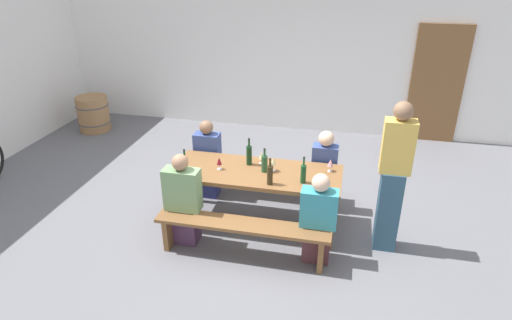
{
  "coord_description": "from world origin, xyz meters",
  "views": [
    {
      "loc": [
        1.04,
        -4.63,
        3.17
      ],
      "look_at": [
        0.0,
        0.0,
        0.9
      ],
      "focal_mm": 30.48,
      "sensor_mm": 36.0,
      "label": 1
    }
  ],
  "objects_px": {
    "wine_bottle_3": "(270,175)",
    "wine_barrel": "(93,113)",
    "wine_glass_1": "(325,178)",
    "wine_glass_2": "(273,162)",
    "tasting_table": "(256,177)",
    "bench_near": "(242,230)",
    "seated_guest_far_0": "(208,161)",
    "wine_bottle_0": "(303,173)",
    "wine_bottle_2": "(249,155)",
    "wooden_door": "(437,85)",
    "wine_bottle_4": "(264,163)",
    "standing_host": "(393,180)",
    "wine_bottle_1": "(185,166)",
    "seated_guest_far_1": "(324,172)",
    "seated_guest_near_1": "(318,221)",
    "wine_glass_4": "(262,156)",
    "seated_guest_near_0": "(183,202)",
    "bench_far": "(267,174)",
    "wine_glass_3": "(331,163)",
    "wine_glass_0": "(219,161)"
  },
  "relations": [
    {
      "from": "wine_glass_1",
      "to": "wine_bottle_2",
      "type": "bearing_deg",
      "value": 158.2
    },
    {
      "from": "bench_near",
      "to": "seated_guest_near_0",
      "type": "bearing_deg",
      "value": 168.64
    },
    {
      "from": "bench_near",
      "to": "wine_bottle_0",
      "type": "distance_m",
      "value": 0.96
    },
    {
      "from": "tasting_table",
      "to": "bench_near",
      "type": "xyz_separation_m",
      "value": [
        0.0,
        -0.71,
        -0.32
      ]
    },
    {
      "from": "bench_far",
      "to": "tasting_table",
      "type": "bearing_deg",
      "value": -90.0
    },
    {
      "from": "tasting_table",
      "to": "wine_barrel",
      "type": "distance_m",
      "value": 4.57
    },
    {
      "from": "bench_near",
      "to": "seated_guest_near_1",
      "type": "height_order",
      "value": "seated_guest_near_1"
    },
    {
      "from": "wine_bottle_1",
      "to": "wine_glass_0",
      "type": "relative_size",
      "value": 2.2
    },
    {
      "from": "wine_bottle_3",
      "to": "seated_guest_far_0",
      "type": "relative_size",
      "value": 0.29
    },
    {
      "from": "wine_bottle_3",
      "to": "wine_glass_4",
      "type": "bearing_deg",
      "value": 112.03
    },
    {
      "from": "wine_bottle_4",
      "to": "seated_guest_near_0",
      "type": "relative_size",
      "value": 0.27
    },
    {
      "from": "wine_bottle_0",
      "to": "wine_glass_1",
      "type": "relative_size",
      "value": 1.91
    },
    {
      "from": "wine_glass_1",
      "to": "seated_guest_far_0",
      "type": "xyz_separation_m",
      "value": [
        -1.67,
        0.79,
        -0.33
      ]
    },
    {
      "from": "wine_glass_4",
      "to": "seated_guest_far_1",
      "type": "relative_size",
      "value": 0.15
    },
    {
      "from": "wooden_door",
      "to": "wine_bottle_3",
      "type": "height_order",
      "value": "wooden_door"
    },
    {
      "from": "wine_bottle_4",
      "to": "seated_guest_far_1",
      "type": "distance_m",
      "value": 0.94
    },
    {
      "from": "seated_guest_near_0",
      "to": "seated_guest_far_1",
      "type": "relative_size",
      "value": 1.02
    },
    {
      "from": "wine_glass_1",
      "to": "standing_host",
      "type": "distance_m",
      "value": 0.74
    },
    {
      "from": "wine_glass_0",
      "to": "seated_guest_near_0",
      "type": "xyz_separation_m",
      "value": [
        -0.29,
        -0.51,
        -0.32
      ]
    },
    {
      "from": "wine_bottle_3",
      "to": "seated_guest_near_1",
      "type": "xyz_separation_m",
      "value": [
        0.6,
        -0.27,
        -0.37
      ]
    },
    {
      "from": "wine_glass_4",
      "to": "seated_guest_near_0",
      "type": "relative_size",
      "value": 0.14
    },
    {
      "from": "wine_bottle_3",
      "to": "wine_barrel",
      "type": "relative_size",
      "value": 0.48
    },
    {
      "from": "wooden_door",
      "to": "wine_bottle_2",
      "type": "height_order",
      "value": "wooden_door"
    },
    {
      "from": "wine_glass_1",
      "to": "seated_guest_far_1",
      "type": "relative_size",
      "value": 0.15
    },
    {
      "from": "wine_bottle_4",
      "to": "wine_glass_3",
      "type": "distance_m",
      "value": 0.8
    },
    {
      "from": "wine_glass_1",
      "to": "wine_glass_3",
      "type": "bearing_deg",
      "value": 85.91
    },
    {
      "from": "wine_bottle_0",
      "to": "wine_bottle_4",
      "type": "bearing_deg",
      "value": 159.89
    },
    {
      "from": "bench_near",
      "to": "wine_glass_1",
      "type": "bearing_deg",
      "value": 29.22
    },
    {
      "from": "wine_bottle_4",
      "to": "seated_guest_near_1",
      "type": "bearing_deg",
      "value": -38.25
    },
    {
      "from": "wine_bottle_2",
      "to": "wine_glass_4",
      "type": "bearing_deg",
      "value": 21.91
    },
    {
      "from": "seated_guest_near_1",
      "to": "seated_guest_near_0",
      "type": "bearing_deg",
      "value": 90.0
    },
    {
      "from": "wine_glass_2",
      "to": "wine_glass_4",
      "type": "xyz_separation_m",
      "value": [
        -0.18,
        0.17,
        -0.01
      ]
    },
    {
      "from": "bench_near",
      "to": "wine_bottle_2",
      "type": "xyz_separation_m",
      "value": [
        -0.13,
        0.87,
        0.53
      ]
    },
    {
      "from": "seated_guest_far_0",
      "to": "wine_bottle_0",
      "type": "bearing_deg",
      "value": 62.75
    },
    {
      "from": "wine_glass_3",
      "to": "seated_guest_far_1",
      "type": "xyz_separation_m",
      "value": [
        -0.09,
        0.36,
        -0.32
      ]
    },
    {
      "from": "wine_bottle_1",
      "to": "wine_glass_2",
      "type": "distance_m",
      "value": 1.06
    },
    {
      "from": "wine_bottle_3",
      "to": "tasting_table",
      "type": "bearing_deg",
      "value": 128.44
    },
    {
      "from": "wine_glass_1",
      "to": "wine_glass_2",
      "type": "distance_m",
      "value": 0.71
    },
    {
      "from": "standing_host",
      "to": "wine_glass_4",
      "type": "bearing_deg",
      "value": -13.21
    },
    {
      "from": "wine_bottle_2",
      "to": "wine_bottle_3",
      "type": "xyz_separation_m",
      "value": [
        0.35,
        -0.45,
        -0.01
      ]
    },
    {
      "from": "standing_host",
      "to": "wine_bottle_1",
      "type": "bearing_deg",
      "value": 4.04
    },
    {
      "from": "bench_far",
      "to": "seated_guest_near_0",
      "type": "distance_m",
      "value": 1.48
    },
    {
      "from": "wine_bottle_0",
      "to": "bench_near",
      "type": "bearing_deg",
      "value": -137.91
    },
    {
      "from": "wine_bottle_0",
      "to": "wine_glass_1",
      "type": "height_order",
      "value": "wine_bottle_0"
    },
    {
      "from": "wine_bottle_1",
      "to": "seated_guest_near_1",
      "type": "relative_size",
      "value": 0.33
    },
    {
      "from": "wine_bottle_1",
      "to": "wine_bottle_2",
      "type": "bearing_deg",
      "value": 35.69
    },
    {
      "from": "wine_glass_4",
      "to": "wine_bottle_4",
      "type": "bearing_deg",
      "value": -68.92
    },
    {
      "from": "wine_bottle_2",
      "to": "tasting_table",
      "type": "bearing_deg",
      "value": -52.41
    },
    {
      "from": "wine_bottle_4",
      "to": "wine_glass_3",
      "type": "xyz_separation_m",
      "value": [
        0.78,
        0.18,
        -0.0
      ]
    },
    {
      "from": "wine_bottle_0",
      "to": "seated_guest_far_0",
      "type": "distance_m",
      "value": 1.62
    }
  ]
}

